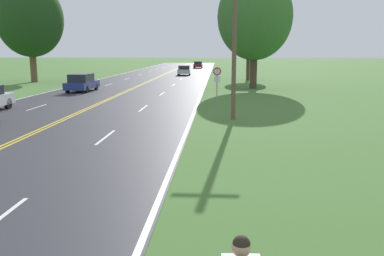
# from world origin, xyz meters

# --- Properties ---
(traffic_sign) EXTENTS (0.60, 0.10, 2.61)m
(traffic_sign) POSITION_xyz_m (8.40, 28.03, 1.97)
(traffic_sign) COLOR gray
(traffic_sign) RESTS_ON ground
(utility_pole_midground) EXTENTS (1.80, 0.24, 7.33)m
(utility_pole_midground) POSITION_xyz_m (9.33, 21.67, 3.81)
(utility_pole_midground) COLOR brown
(utility_pole_midground) RESTS_ON ground
(tree_left_verge) EXTENTS (7.60, 7.60, 11.68)m
(tree_left_verge) POSITION_xyz_m (-13.47, 46.67, 7.28)
(tree_left_verge) COLOR brown
(tree_left_verge) RESTS_ON ground
(tree_behind_sign) EXTENTS (4.28, 4.28, 7.65)m
(tree_behind_sign) POSITION_xyz_m (12.17, 51.44, 5.17)
(tree_behind_sign) COLOR #473828
(tree_behind_sign) RESTS_ON ground
(tree_mid_treeline) EXTENTS (7.22, 7.22, 11.08)m
(tree_mid_treeline) POSITION_xyz_m (11.92, 40.12, 6.91)
(tree_mid_treeline) COLOR #473828
(tree_mid_treeline) RESTS_ON ground
(car_dark_blue_sedan_receding) EXTENTS (2.07, 4.36, 1.63)m
(car_dark_blue_sedan_receding) POSITION_xyz_m (-4.06, 36.03, 0.82)
(car_dark_blue_sedan_receding) COLOR black
(car_dark_blue_sedan_receding) RESTS_ON ground
(car_silver_hatchback_distant) EXTENTS (1.98, 3.51, 1.43)m
(car_silver_hatchback_distant) POSITION_xyz_m (3.26, 61.29, 0.76)
(car_silver_hatchback_distant) COLOR black
(car_silver_hatchback_distant) RESTS_ON ground
(car_maroon_sedan_horizon) EXTENTS (1.78, 4.56, 1.42)m
(car_maroon_sedan_horizon) POSITION_xyz_m (4.16, 85.34, 0.74)
(car_maroon_sedan_horizon) COLOR black
(car_maroon_sedan_horizon) RESTS_ON ground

